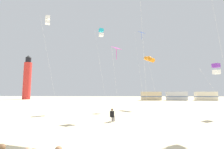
# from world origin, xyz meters

# --- Properties ---
(kite_flyer_standing) EXTENTS (0.40, 0.54, 1.16)m
(kite_flyer_standing) POSITION_xyz_m (1.08, 7.43, 0.61)
(kite_flyer_standing) COLOR black
(kite_flyer_standing) RESTS_ON ground
(kite_tube_orange) EXTENTS (2.04, 2.57, 8.84)m
(kite_tube_orange) POSITION_xyz_m (6.35, 19.85, 8.14)
(kite_tube_orange) COLOR silver
(kite_tube_orange) RESTS_ON ground
(kite_diamond_blue) EXTENTS (1.80, 1.80, 12.73)m
(kite_diamond_blue) POSITION_xyz_m (5.07, 19.13, 11.89)
(kite_diamond_blue) COLOR silver
(kite_diamond_blue) RESTS_ON ground
(kite_box_violet) EXTENTS (2.30, 2.30, 5.68)m
(kite_box_violet) POSITION_xyz_m (12.06, 10.98, 5.10)
(kite_box_violet) COLOR silver
(kite_box_violet) RESTS_ON ground
(kite_diamond_magenta) EXTENTS (1.22, 1.22, 7.40)m
(kite_diamond_magenta) POSITION_xyz_m (1.35, 9.44, 6.94)
(kite_diamond_magenta) COLOR silver
(kite_diamond_magenta) RESTS_ON ground
(kite_box_white) EXTENTS (2.38, 2.38, 13.02)m
(kite_box_white) POSITION_xyz_m (-8.27, 13.34, 12.41)
(kite_box_white) COLOR silver
(kite_box_white) RESTS_ON ground
(kite_box_cyan) EXTENTS (1.91, 1.49, 12.13)m
(kite_box_cyan) POSITION_xyz_m (-1.26, 16.20, 11.53)
(kite_box_cyan) COLOR silver
(kite_box_cyan) RESTS_ON ground
(lighthouse_distant) EXTENTS (2.80, 2.80, 16.80)m
(lighthouse_distant) POSITION_xyz_m (-34.69, 51.36, 7.84)
(lighthouse_distant) COLOR red
(lighthouse_distant) RESTS_ON ground
(rv_van_tan) EXTENTS (6.60, 2.84, 2.80)m
(rv_van_tan) POSITION_xyz_m (10.92, 47.45, 1.39)
(rv_van_tan) COLOR #C6B28C
(rv_van_tan) RESTS_ON ground
(rv_van_silver) EXTENTS (6.61, 2.86, 2.80)m
(rv_van_silver) POSITION_xyz_m (19.02, 47.17, 1.39)
(rv_van_silver) COLOR #B7BABF
(rv_van_silver) RESTS_ON ground
(rv_van_cream) EXTENTS (6.54, 2.64, 2.80)m
(rv_van_cream) POSITION_xyz_m (28.32, 47.49, 1.39)
(rv_van_cream) COLOR beige
(rv_van_cream) RESTS_ON ground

